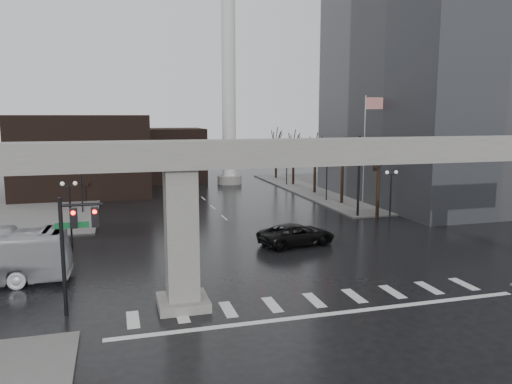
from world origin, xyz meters
TOP-DOWN VIEW (x-y plane):
  - ground at (0.00, 0.00)m, footprint 160.00×160.00m
  - sidewalk_ne at (26.00, 36.00)m, footprint 28.00×36.00m
  - elevated_guideway at (1.26, 0.00)m, footprint 48.00×2.60m
  - office_tower at (28.00, 26.00)m, footprint 22.00×26.00m
  - building_far_left at (-14.00, 42.00)m, footprint 16.00×14.00m
  - building_far_mid at (-2.00, 52.00)m, footprint 10.00×10.00m
  - smokestack at (6.00, 46.00)m, footprint 3.60×3.60m
  - signal_mast_arm at (8.99, 18.80)m, footprint 12.12×0.43m
  - signal_left_pole at (-12.25, 0.50)m, footprint 2.30×0.30m
  - flagpole_assembly at (15.29, 22.00)m, footprint 2.06×0.12m
  - lamp_right_0 at (13.50, 14.00)m, footprint 1.22×0.32m
  - lamp_right_1 at (13.50, 28.00)m, footprint 1.22×0.32m
  - lamp_right_2 at (13.50, 42.00)m, footprint 1.22×0.32m
  - lamp_left_0 at (-13.50, 14.00)m, footprint 1.22×0.32m
  - lamp_left_1 at (-13.50, 28.00)m, footprint 1.22×0.32m
  - lamp_left_2 at (-13.50, 42.00)m, footprint 1.22×0.32m
  - tree_right_0 at (14.53, 18.02)m, footprint 1.09×1.58m
  - tree_right_1 at (14.53, 26.02)m, footprint 1.09×1.61m
  - tree_right_2 at (14.53, 34.02)m, footprint 1.10×1.63m
  - tree_right_3 at (14.53, 42.02)m, footprint 1.11×1.66m
  - tree_right_4 at (14.53, 50.02)m, footprint 1.12×1.69m
  - pickup_truck at (3.19, 10.24)m, footprint 6.50×3.90m

SIDE VIEW (x-z plane):
  - ground at x=0.00m, z-range 0.00..0.00m
  - sidewalk_ne at x=26.00m, z-range 0.00..0.15m
  - pickup_truck at x=3.19m, z-range 0.00..1.69m
  - tree_right_0 at x=14.53m, z-range -0.97..6.54m
  - tree_right_1 at x=14.53m, z-range -0.99..6.69m
  - tree_right_2 at x=14.53m, z-range -1.01..6.84m
  - tree_right_3 at x=14.53m, z-range -1.03..6.99m
  - tree_right_4 at x=14.53m, z-range -1.05..7.14m
  - lamp_right_0 at x=13.50m, z-range 0.92..6.03m
  - lamp_right_1 at x=13.50m, z-range 0.92..6.03m
  - lamp_right_2 at x=13.50m, z-range 0.92..6.03m
  - lamp_left_0 at x=-13.50m, z-range 0.92..6.03m
  - lamp_left_1 at x=-13.50m, z-range 0.92..6.03m
  - lamp_left_2 at x=-13.50m, z-range 0.92..6.03m
  - building_far_mid at x=-2.00m, z-range 0.00..8.00m
  - signal_left_pole at x=-12.25m, z-range 1.07..7.07m
  - building_far_left at x=-14.00m, z-range 0.00..10.00m
  - signal_mast_arm at x=8.99m, z-range 1.83..9.83m
  - elevated_guideway at x=1.26m, z-range 2.53..11.23m
  - flagpole_assembly at x=15.29m, z-range 1.53..13.53m
  - smokestack at x=6.00m, z-range -1.65..28.35m
  - office_tower at x=28.00m, z-range 0.00..42.00m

